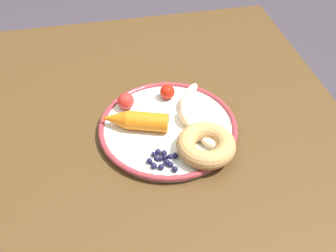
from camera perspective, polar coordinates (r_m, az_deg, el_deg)
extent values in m
cube|color=#493117|center=(0.79, -0.81, -4.48)|extent=(1.07, 0.82, 0.03)
cube|color=#4D2C11|center=(1.40, -18.81, -2.03)|extent=(0.05, 0.05, 0.70)
cube|color=#4D2C11|center=(1.45, 9.41, 1.95)|extent=(0.05, 0.05, 0.70)
cylinder|color=silver|center=(0.82, 0.00, -0.30)|extent=(0.27, 0.27, 0.01)
torus|color=maroon|center=(0.81, 0.00, 0.00)|extent=(0.29, 0.29, 0.01)
ellipsoid|color=#F9DEB4|center=(0.88, 3.33, 5.06)|extent=(0.05, 0.05, 0.02)
ellipsoid|color=#F9DEB4|center=(0.85, 2.52, 3.41)|extent=(0.06, 0.04, 0.02)
ellipsoid|color=#F9DEB4|center=(0.81, 2.71, 1.51)|extent=(0.05, 0.03, 0.03)
ellipsoid|color=#F9DEB4|center=(0.79, 3.98, -0.68)|extent=(0.06, 0.04, 0.02)
ellipsoid|color=#F9DEB4|center=(0.77, 6.26, -2.59)|extent=(0.05, 0.05, 0.02)
cylinder|color=orange|center=(0.80, -2.95, 0.63)|extent=(0.06, 0.09, 0.04)
cone|color=orange|center=(0.81, -7.76, 1.04)|extent=(0.05, 0.06, 0.04)
torus|color=tan|center=(0.75, 5.49, -2.76)|extent=(0.15, 0.15, 0.04)
sphere|color=#191638|center=(0.74, -2.71, -5.03)|extent=(0.01, 0.01, 0.01)
sphere|color=#191638|center=(0.74, -0.53, -5.29)|extent=(0.01, 0.01, 0.01)
sphere|color=#191638|center=(0.75, -0.38, -4.51)|extent=(0.01, 0.01, 0.01)
sphere|color=#191638|center=(0.75, -2.07, -4.07)|extent=(0.01, 0.01, 0.01)
sphere|color=#191638|center=(0.73, -1.00, -5.92)|extent=(0.01, 0.01, 0.01)
sphere|color=#191638|center=(0.73, -2.04, -5.77)|extent=(0.01, 0.01, 0.01)
sphere|color=#191638|center=(0.74, -1.11, -4.69)|extent=(0.01, 0.01, 0.01)
sphere|color=#191638|center=(0.75, 1.02, -4.28)|extent=(0.01, 0.01, 0.01)
sphere|color=#191638|center=(0.73, 0.36, -5.55)|extent=(0.01, 0.01, 0.01)
sphere|color=#191638|center=(0.73, 1.00, -6.22)|extent=(0.01, 0.01, 0.01)
sphere|color=#191638|center=(0.75, -0.58, -3.90)|extent=(0.01, 0.01, 0.01)
sphere|color=#191638|center=(0.76, -1.44, -3.74)|extent=(0.01, 0.01, 0.01)
sphere|color=#191638|center=(0.73, -1.66, -4.75)|extent=(0.01, 0.01, 0.01)
sphere|color=#191638|center=(0.74, 0.34, -4.44)|extent=(0.01, 0.01, 0.01)
sphere|color=red|center=(0.85, -6.09, 3.59)|extent=(0.04, 0.04, 0.04)
sphere|color=red|center=(0.87, -0.09, 4.95)|extent=(0.03, 0.03, 0.03)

